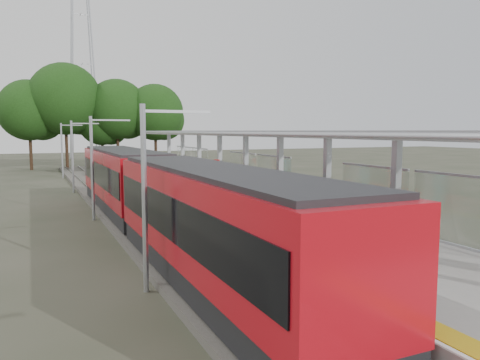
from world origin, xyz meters
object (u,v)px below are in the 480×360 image
(bench_near, at_px, (339,205))
(bench_mid, at_px, (255,184))
(train, at_px, (154,193))
(bench_far, at_px, (186,168))
(litter_bin, at_px, (312,214))
(info_pillar_far, at_px, (217,176))

(bench_near, relative_size, bench_mid, 0.88)
(train, xyz_separation_m, bench_far, (7.11, 18.00, -0.50))
(train, distance_m, bench_mid, 8.34)
(bench_mid, xyz_separation_m, bench_far, (0.15, 13.44, -0.05))
(bench_near, bearing_deg, litter_bin, -164.45)
(bench_near, bearing_deg, bench_far, 79.57)
(train, height_order, bench_far, train)
(train, relative_size, info_pillar_far, 14.73)
(bench_mid, xyz_separation_m, info_pillar_far, (-1.08, 3.25, 0.21))
(train, distance_m, bench_near, 7.80)
(info_pillar_far, distance_m, litter_bin, 11.96)
(bench_near, distance_m, info_pillar_far, 11.05)
(info_pillar_far, relative_size, litter_bin, 2.09)
(bench_mid, relative_size, litter_bin, 1.92)
(litter_bin, bearing_deg, bench_far, 84.98)
(bench_far, bearing_deg, info_pillar_far, -93.93)
(bench_near, bearing_deg, info_pillar_far, 85.96)
(litter_bin, bearing_deg, info_pillar_far, 86.58)
(bench_far, height_order, info_pillar_far, info_pillar_far)
(info_pillar_far, height_order, litter_bin, info_pillar_far)
(bench_near, xyz_separation_m, litter_bin, (-1.95, -0.95, -0.08))
(bench_mid, bearing_deg, train, -170.83)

